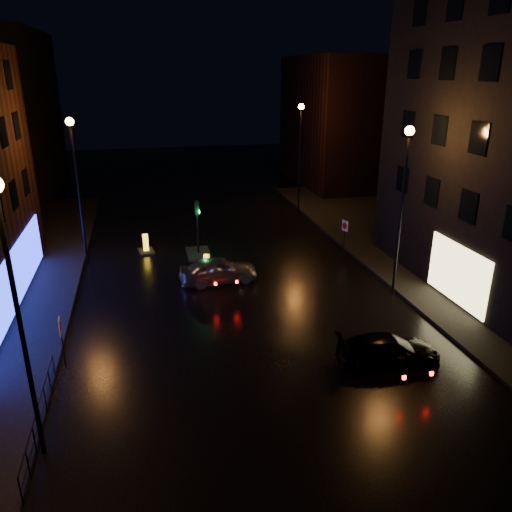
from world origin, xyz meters
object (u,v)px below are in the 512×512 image
object	(u,v)px
dark_sedan	(388,350)
bollard_far	(146,248)
silver_hatchback	(218,270)
bollard_near	(207,269)
traffic_signal	(198,247)
road_sign_left	(61,331)
road_sign_right	(345,228)

from	to	relation	value
dark_sedan	bollard_far	bearing A→B (deg)	37.74
silver_hatchback	bollard_near	xyz separation A→B (m)	(-0.44, 1.46, -0.47)
dark_sedan	bollard_near	xyz separation A→B (m)	(-5.62, 10.80, -0.34)
traffic_signal	road_sign_left	world-z (taller)	traffic_signal
silver_hatchback	bollard_far	xyz separation A→B (m)	(-3.69, 5.68, -0.45)
silver_hatchback	road_sign_right	world-z (taller)	road_sign_right
road_sign_left	road_sign_right	bearing A→B (deg)	27.90
road_sign_left	bollard_near	bearing A→B (deg)	46.87
dark_sedan	road_sign_left	bearing A→B (deg)	84.92
traffic_signal	dark_sedan	xyz separation A→B (m)	(5.71, -13.87, 0.08)
bollard_far	road_sign_left	world-z (taller)	road_sign_left
silver_hatchback	road_sign_left	distance (m)	9.76
road_sign_left	road_sign_right	size ratio (longest dim) A/B	0.99
dark_sedan	bollard_near	bearing A→B (deg)	34.66
bollard_near	road_sign_right	distance (m)	9.06
bollard_near	road_sign_left	world-z (taller)	road_sign_left
dark_sedan	road_sign_right	world-z (taller)	road_sign_right
bollard_far	road_sign_right	distance (m)	12.47
traffic_signal	bollard_far	bearing A→B (deg)	160.01
bollard_near	silver_hatchback	bearing A→B (deg)	-55.44
traffic_signal	bollard_near	distance (m)	3.09
traffic_signal	bollard_near	bearing A→B (deg)	-88.22
silver_hatchback	road_sign_right	distance (m)	8.94
bollard_far	road_sign_right	xyz separation A→B (m)	(12.10, -2.74, 1.27)
traffic_signal	bollard_far	xyz separation A→B (m)	(-3.16, 1.15, -0.24)
traffic_signal	bollard_far	distance (m)	3.37
silver_hatchback	dark_sedan	bearing A→B (deg)	-155.94
road_sign_right	traffic_signal	bearing A→B (deg)	-29.50
bollard_near	road_sign_right	size ratio (longest dim) A/B	0.70
road_sign_left	silver_hatchback	bearing A→B (deg)	39.41
bollard_near	bollard_far	bearing A→B (deg)	145.33
bollard_near	traffic_signal	bearing A→B (deg)	109.51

